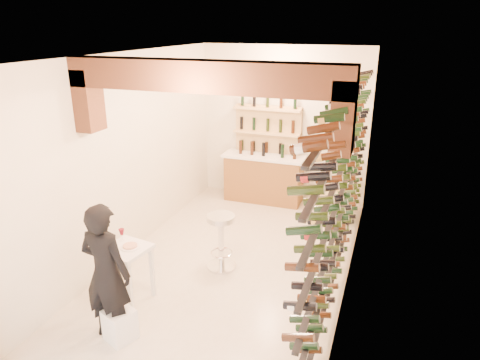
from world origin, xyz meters
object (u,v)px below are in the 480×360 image
(tasting_table, at_px, (127,257))
(back_counter, at_px, (264,177))
(wine_rack, at_px, (339,183))
(person, at_px, (106,273))
(crate_lower, at_px, (333,211))
(chrome_barstool, at_px, (221,238))
(white_stool, at_px, (120,325))

(tasting_table, bearing_deg, back_counter, 89.86)
(wine_rack, distance_m, back_counter, 3.38)
(person, height_order, crate_lower, person)
(wine_rack, relative_size, chrome_barstool, 6.46)
(back_counter, xyz_separation_m, crate_lower, (1.55, -0.45, -0.37))
(back_counter, bearing_deg, chrome_barstool, -86.66)
(crate_lower, bearing_deg, chrome_barstool, -120.13)
(back_counter, height_order, person, person)
(person, bearing_deg, back_counter, -93.26)
(white_stool, bearing_deg, person, 169.37)
(back_counter, xyz_separation_m, chrome_barstool, (0.17, -2.83, -0.02))
(back_counter, relative_size, white_stool, 4.29)
(chrome_barstool, relative_size, crate_lower, 1.63)
(chrome_barstool, bearing_deg, crate_lower, 59.87)
(wine_rack, relative_size, crate_lower, 10.53)
(back_counter, height_order, tasting_table, back_counter)
(crate_lower, bearing_deg, back_counter, 163.86)
(white_stool, xyz_separation_m, person, (-0.13, 0.02, 0.67))
(tasting_table, relative_size, white_stool, 2.45)
(back_counter, height_order, white_stool, back_counter)
(white_stool, distance_m, person, 0.69)
(white_stool, distance_m, chrome_barstool, 2.02)
(back_counter, bearing_deg, person, -96.05)
(white_stool, bearing_deg, crate_lower, 65.99)
(back_counter, bearing_deg, crate_lower, -16.14)
(chrome_barstool, bearing_deg, wine_rack, 6.28)
(wine_rack, height_order, tasting_table, wine_rack)
(white_stool, bearing_deg, wine_rack, 43.78)
(tasting_table, relative_size, chrome_barstool, 1.10)
(tasting_table, bearing_deg, chrome_barstool, 63.61)
(back_counter, bearing_deg, wine_rack, -55.34)
(back_counter, distance_m, tasting_table, 4.09)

